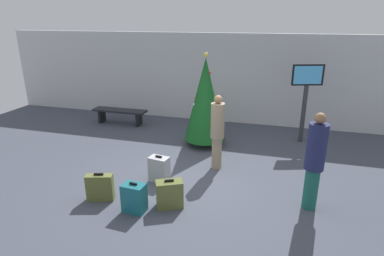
{
  "coord_description": "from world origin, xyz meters",
  "views": [
    {
      "loc": [
        1.65,
        -5.83,
        3.31
      ],
      "look_at": [
        -0.23,
        0.86,
        0.9
      ],
      "focal_mm": 29.94,
      "sensor_mm": 36.0,
      "label": 1
    }
  ],
  "objects": [
    {
      "name": "ground_plane",
      "position": [
        0.0,
        0.0,
        0.0
      ],
      "size": [
        16.0,
        16.0,
        0.0
      ],
      "primitive_type": "plane",
      "color": "#424754"
    },
    {
      "name": "back_wall",
      "position": [
        0.0,
        4.4,
        1.43
      ],
      "size": [
        16.0,
        0.2,
        2.86
      ],
      "primitive_type": "cube",
      "color": "silver",
      "rests_on": "ground_plane"
    },
    {
      "name": "holiday_tree",
      "position": [
        -0.22,
        2.1,
        1.28
      ],
      "size": [
        1.1,
        1.1,
        2.48
      ],
      "color": "#4C3319",
      "rests_on": "ground_plane"
    },
    {
      "name": "flight_info_kiosk",
      "position": [
        2.31,
        3.09,
        1.49
      ],
      "size": [
        0.81,
        0.33,
        2.16
      ],
      "color": "#333338",
      "rests_on": "ground_plane"
    },
    {
      "name": "waiting_bench",
      "position": [
        -3.32,
        3.14,
        0.37
      ],
      "size": [
        1.78,
        0.44,
        0.48
      ],
      "color": "black",
      "rests_on": "ground_plane"
    },
    {
      "name": "traveller_0",
      "position": [
        0.37,
        0.8,
        0.92
      ],
      "size": [
        0.34,
        0.34,
        1.73
      ],
      "color": "gray",
      "rests_on": "ground_plane"
    },
    {
      "name": "traveller_1",
      "position": [
        2.33,
        -0.35,
        0.96
      ],
      "size": [
        0.46,
        0.46,
        1.81
      ],
      "color": "#19594C",
      "rests_on": "ground_plane"
    },
    {
      "name": "suitcase_0",
      "position": [
        -1.48,
        -1.15,
        0.26
      ],
      "size": [
        0.53,
        0.32,
        0.56
      ],
      "color": "#59602D",
      "rests_on": "ground_plane"
    },
    {
      "name": "suitcase_1",
      "position": [
        -0.13,
        -1.02,
        0.26
      ],
      "size": [
        0.55,
        0.45,
        0.56
      ],
      "color": "#59602D",
      "rests_on": "ground_plane"
    },
    {
      "name": "suitcase_2",
      "position": [
        -0.69,
        -1.33,
        0.27
      ],
      "size": [
        0.42,
        0.3,
        0.57
      ],
      "color": "#19606B",
      "rests_on": "ground_plane"
    },
    {
      "name": "suitcase_3",
      "position": [
        -0.67,
        -0.14,
        0.27
      ],
      "size": [
        0.45,
        0.32,
        0.58
      ],
      "color": "#9EA0A5",
      "rests_on": "ground_plane"
    }
  ]
}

